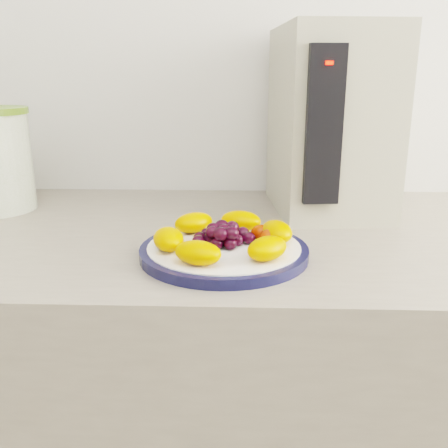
{
  "coord_description": "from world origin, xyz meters",
  "views": [
    {
      "loc": [
        0.13,
        0.38,
        1.16
      ],
      "look_at": [
        0.11,
        1.07,
        0.95
      ],
      "focal_mm": 40.0,
      "sensor_mm": 36.0,
      "label": 1
    }
  ],
  "objects": [
    {
      "name": "appliance_body",
      "position": [
        0.3,
        1.35,
        1.07
      ],
      "size": [
        0.22,
        0.29,
        0.34
      ],
      "primitive_type": "cube",
      "rotation": [
        0.0,
        0.0,
        0.1
      ],
      "color": "#A9A58F",
      "rests_on": "counter"
    },
    {
      "name": "plate_face",
      "position": [
        0.11,
        1.07,
        0.91
      ],
      "size": [
        0.22,
        0.22,
        0.02
      ],
      "primitive_type": "cylinder",
      "color": "white",
      "rests_on": "counter"
    },
    {
      "name": "fruit_plate",
      "position": [
        0.11,
        1.07,
        0.93
      ],
      "size": [
        0.21,
        0.21,
        0.03
      ],
      "color": "orange",
      "rests_on": "plate_face"
    },
    {
      "name": "counter",
      "position": [
        0.0,
        1.2,
        0.45
      ],
      "size": [
        3.5,
        0.6,
        0.9
      ],
      "primitive_type": "cube",
      "color": "gray",
      "rests_on": "floor"
    },
    {
      "name": "appliance_led",
      "position": [
        0.27,
        1.19,
        1.17
      ],
      "size": [
        0.01,
        0.01,
        0.01
      ],
      "primitive_type": "cube",
      "rotation": [
        0.0,
        0.0,
        0.1
      ],
      "color": "#FF0C05",
      "rests_on": "appliance_panel"
    },
    {
      "name": "wall_back",
      "position": [
        0.0,
        1.51,
        1.3
      ],
      "size": [
        3.5,
        0.02,
        2.6
      ],
      "primitive_type": "cube",
      "color": "silver",
      "rests_on": "floor"
    },
    {
      "name": "appliance_panel",
      "position": [
        0.26,
        1.2,
        1.08
      ],
      "size": [
        0.06,
        0.03,
        0.25
      ],
      "primitive_type": "cube",
      "rotation": [
        0.0,
        0.0,
        0.1
      ],
      "color": "black",
      "rests_on": "appliance_body"
    },
    {
      "name": "plate_rim",
      "position": [
        0.11,
        1.07,
        0.91
      ],
      "size": [
        0.25,
        0.25,
        0.01
      ],
      "primitive_type": "cylinder",
      "color": "#111438",
      "rests_on": "counter"
    }
  ]
}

